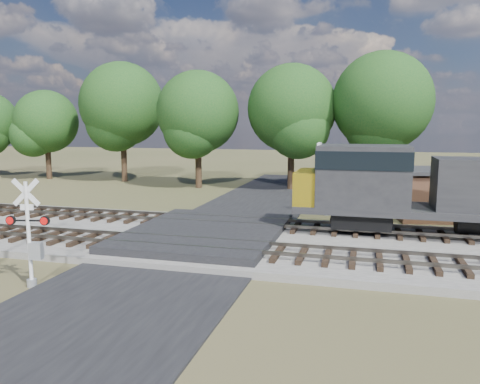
% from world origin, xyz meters
% --- Properties ---
extents(ground, '(160.00, 160.00, 0.00)m').
position_xyz_m(ground, '(0.00, 0.00, 0.00)').
color(ground, '#3F4524').
rests_on(ground, ground).
extents(ballast_bed, '(140.00, 10.00, 0.30)m').
position_xyz_m(ballast_bed, '(10.00, 0.50, 0.15)').
color(ballast_bed, gray).
rests_on(ballast_bed, ground).
extents(road, '(7.00, 60.00, 0.08)m').
position_xyz_m(road, '(0.00, 0.00, 0.04)').
color(road, black).
rests_on(road, ground).
extents(crossing_panel, '(7.00, 9.00, 0.62)m').
position_xyz_m(crossing_panel, '(0.00, 0.50, 0.32)').
color(crossing_panel, '#262628').
rests_on(crossing_panel, ground).
extents(track_near, '(140.00, 2.60, 0.33)m').
position_xyz_m(track_near, '(3.12, -2.00, 0.41)').
color(track_near, black).
rests_on(track_near, ballast_bed).
extents(track_far, '(140.00, 2.60, 0.33)m').
position_xyz_m(track_far, '(3.12, 3.00, 0.41)').
color(track_far, black).
rests_on(track_far, ballast_bed).
extents(crossing_signal_near, '(1.52, 0.42, 3.80)m').
position_xyz_m(crossing_signal_near, '(-3.63, -7.18, 1.58)').
color(crossing_signal_near, silver).
rests_on(crossing_signal_near, ground).
extents(crossing_signal_far, '(1.67, 0.36, 4.15)m').
position_xyz_m(crossing_signal_far, '(4.99, 8.56, 1.73)').
color(crossing_signal_far, silver).
rests_on(crossing_signal_far, ground).
extents(equipment_shed, '(5.05, 5.05, 2.97)m').
position_xyz_m(equipment_shed, '(11.08, 9.29, 1.51)').
color(equipment_shed, '#4F3122').
rests_on(equipment_shed, ground).
extents(treeline, '(82.42, 11.31, 11.74)m').
position_xyz_m(treeline, '(8.08, 20.23, 6.97)').
color(treeline, black).
rests_on(treeline, ground).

